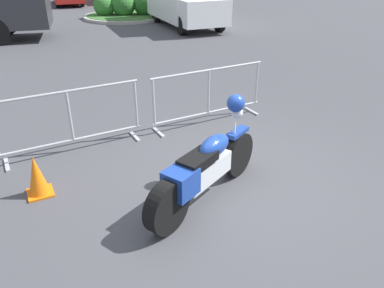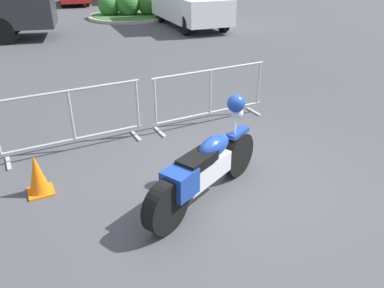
# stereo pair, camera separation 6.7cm
# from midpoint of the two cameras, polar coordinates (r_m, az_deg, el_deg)

# --- Properties ---
(ground_plane) EXTENTS (120.00, 120.00, 0.00)m
(ground_plane) POSITION_cam_midpoint_polar(r_m,az_deg,el_deg) (5.54, 6.50, -5.80)
(ground_plane) COLOR #424247
(motorcycle) EXTENTS (2.13, 1.19, 1.29)m
(motorcycle) POSITION_cam_midpoint_polar(r_m,az_deg,el_deg) (4.92, 2.47, -3.55)
(motorcycle) COLOR black
(motorcycle) RESTS_ON ground
(crowd_barrier_near) EXTENTS (2.38, 0.50, 1.07)m
(crowd_barrier_near) POSITION_cam_midpoint_polar(r_m,az_deg,el_deg) (6.44, -17.54, 3.57)
(crowd_barrier_near) COLOR #9EA0A5
(crowd_barrier_near) RESTS_ON ground
(crowd_barrier_far) EXTENTS (2.38, 0.50, 1.07)m
(crowd_barrier_far) POSITION_cam_midpoint_polar(r_m,az_deg,el_deg) (7.22, 3.07, 7.40)
(crowd_barrier_far) COLOR #9EA0A5
(crowd_barrier_far) RESTS_ON ground
(planter_island) EXTENTS (4.21, 4.21, 1.23)m
(planter_island) POSITION_cam_midpoint_polar(r_m,az_deg,el_deg) (20.26, -9.33, 19.75)
(planter_island) COLOR #ADA89E
(planter_island) RESTS_ON ground
(traffic_cone) EXTENTS (0.34, 0.34, 0.59)m
(traffic_cone) POSITION_cam_midpoint_polar(r_m,az_deg,el_deg) (5.54, -22.19, -4.39)
(traffic_cone) COLOR orange
(traffic_cone) RESTS_ON ground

